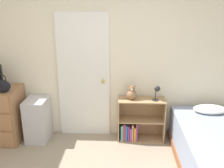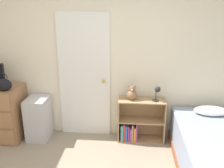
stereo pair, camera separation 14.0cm
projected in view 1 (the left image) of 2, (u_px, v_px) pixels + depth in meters
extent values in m
cube|color=beige|center=(97.00, 60.00, 3.93)|extent=(10.00, 0.06, 2.55)
cube|color=white|center=(84.00, 77.00, 3.97)|extent=(0.82, 0.04, 2.01)
sphere|color=gold|center=(103.00, 81.00, 3.93)|extent=(0.06, 0.06, 0.06)
ellipsoid|color=black|center=(2.00, 86.00, 3.62)|extent=(0.26, 0.12, 0.19)
torus|color=black|center=(1.00, 79.00, 3.59)|extent=(0.15, 0.01, 0.15)
cube|color=silver|center=(38.00, 119.00, 4.01)|extent=(0.33, 0.43, 0.69)
cube|color=tan|center=(119.00, 119.00, 4.02)|extent=(0.02, 0.29, 0.70)
cube|color=tan|center=(163.00, 120.00, 3.98)|extent=(0.02, 0.29, 0.70)
cube|color=tan|center=(140.00, 138.00, 4.11)|extent=(0.70, 0.29, 0.02)
cube|color=tan|center=(141.00, 120.00, 4.00)|extent=(0.70, 0.29, 0.02)
cube|color=tan|center=(142.00, 100.00, 3.89)|extent=(0.70, 0.29, 0.02)
cube|color=tan|center=(140.00, 116.00, 4.13)|extent=(0.73, 0.01, 0.70)
cube|color=teal|center=(122.00, 131.00, 4.04)|extent=(0.04, 0.20, 0.26)
cube|color=red|center=(124.00, 130.00, 4.05)|extent=(0.03, 0.23, 0.29)
cube|color=#3359B2|center=(126.00, 131.00, 4.05)|extent=(0.04, 0.23, 0.27)
cube|color=#8C3F8C|center=(129.00, 131.00, 4.05)|extent=(0.02, 0.23, 0.26)
cube|color=#8C3F8C|center=(131.00, 132.00, 4.06)|extent=(0.03, 0.24, 0.22)
cube|color=tan|center=(132.00, 131.00, 4.03)|extent=(0.02, 0.20, 0.29)
cube|color=orange|center=(135.00, 132.00, 4.03)|extent=(0.03, 0.20, 0.24)
cube|color=#8C3F8C|center=(136.00, 130.00, 4.05)|extent=(0.02, 0.25, 0.30)
sphere|color=#8C6647|center=(132.00, 95.00, 3.87)|extent=(0.16, 0.16, 0.16)
sphere|color=#8C6647|center=(132.00, 88.00, 3.84)|extent=(0.10, 0.10, 0.10)
sphere|color=silver|center=(132.00, 90.00, 3.81)|extent=(0.03, 0.03, 0.03)
sphere|color=#8C6647|center=(129.00, 86.00, 3.83)|extent=(0.04, 0.04, 0.04)
sphere|color=#8C6647|center=(134.00, 86.00, 3.83)|extent=(0.04, 0.04, 0.04)
cylinder|color=#262628|center=(155.00, 100.00, 3.85)|extent=(0.10, 0.10, 0.01)
cylinder|color=#262628|center=(156.00, 95.00, 3.83)|extent=(0.01, 0.01, 0.16)
sphere|color=#262628|center=(157.00, 89.00, 3.78)|extent=(0.09, 0.09, 0.09)
ellipsoid|color=white|center=(210.00, 109.00, 3.75)|extent=(0.50, 0.28, 0.12)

